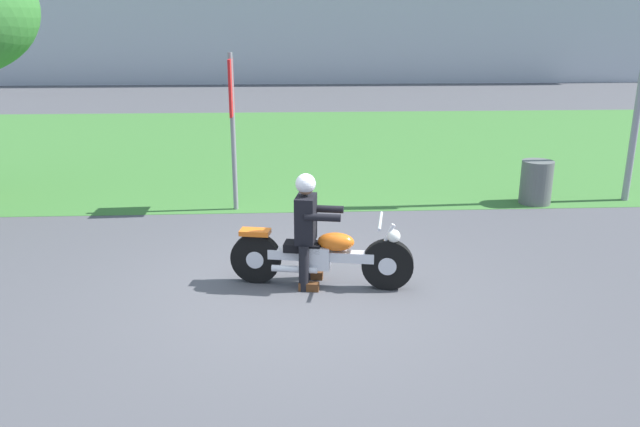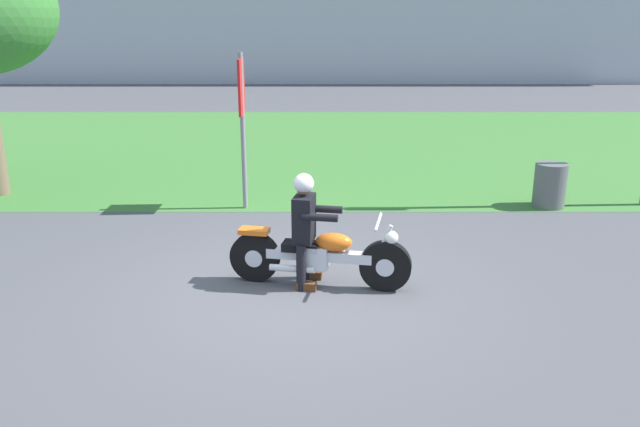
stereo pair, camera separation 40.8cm
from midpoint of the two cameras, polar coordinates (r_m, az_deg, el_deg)
The scene contains 6 objects.
ground at distance 7.52m, azimuth -3.51°, elevation -7.25°, with size 120.00×120.00×0.00m, color #4C4C51.
grass_verge at distance 16.42m, azimuth -3.37°, elevation 6.21°, with size 60.00×12.00×0.01m, color #3D7533.
motorcycle_lead at distance 7.59m, azimuth -1.41°, elevation -3.84°, with size 2.20×0.74×0.87m.
rider_lead at distance 7.48m, azimuth -2.71°, elevation -0.72°, with size 0.61×0.53×1.39m.
trash_can at distance 11.58m, azimuth 17.98°, elevation 2.69°, with size 0.54×0.54×0.76m, color #595E5B.
sign_banner at distance 10.53m, azimuth -9.06°, elevation 9.40°, with size 0.08×0.60×2.60m.
Camera 1 is at (-0.12, -6.84, 3.09)m, focal length 35.48 mm.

